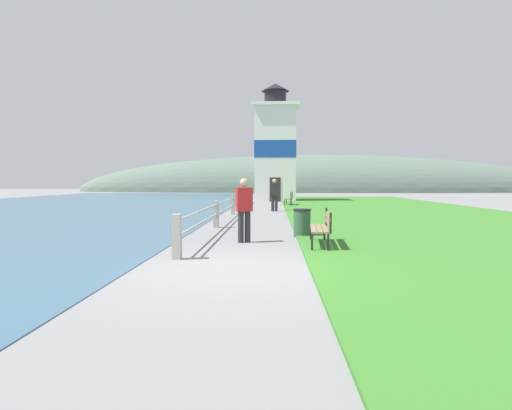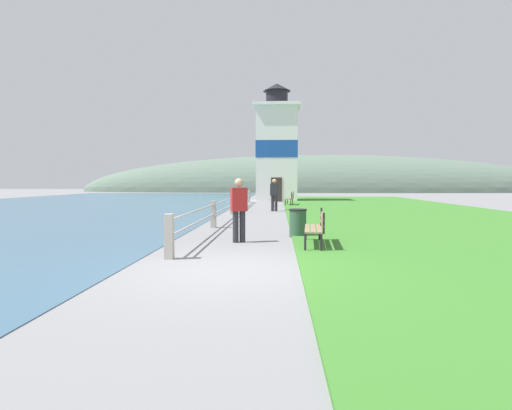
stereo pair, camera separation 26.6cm
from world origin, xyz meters
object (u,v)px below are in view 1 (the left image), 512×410
at_px(person_by_railing, 274,194).
at_px(trash_bin, 302,223).
at_px(park_bench_midway, 290,198).
at_px(lighthouse, 275,149).
at_px(person_strolling, 244,208).
at_px(park_bench_near, 322,226).

height_order(person_by_railing, trash_bin, person_by_railing).
distance_m(park_bench_midway, person_by_railing, 5.60).
relative_size(lighthouse, trash_bin, 11.98).
bearing_deg(person_strolling, trash_bin, -75.29).
bearing_deg(lighthouse, trash_bin, -88.14).
relative_size(lighthouse, person_strolling, 5.77).
bearing_deg(park_bench_midway, person_strolling, 89.68).
distance_m(park_bench_near, trash_bin, 1.87).
relative_size(park_bench_midway, person_by_railing, 0.98).
height_order(park_bench_midway, person_strolling, person_strolling).
bearing_deg(person_strolling, park_bench_midway, -26.68).
xyz_separation_m(person_strolling, trash_bin, (1.65, 1.16, -0.52)).
relative_size(park_bench_near, park_bench_midway, 1.03).
bearing_deg(park_bench_near, park_bench_midway, -85.21).
relative_size(park_bench_midway, lighthouse, 0.18).
height_order(lighthouse, person_by_railing, lighthouse).
height_order(park_bench_near, person_strolling, person_strolling).
bearing_deg(person_strolling, lighthouse, -22.47).
xyz_separation_m(park_bench_near, park_bench_midway, (-0.13, 17.68, -0.00)).
distance_m(park_bench_near, person_strolling, 2.18).
bearing_deg(park_bench_near, person_by_railing, -80.04).
relative_size(park_bench_midway, trash_bin, 2.10).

